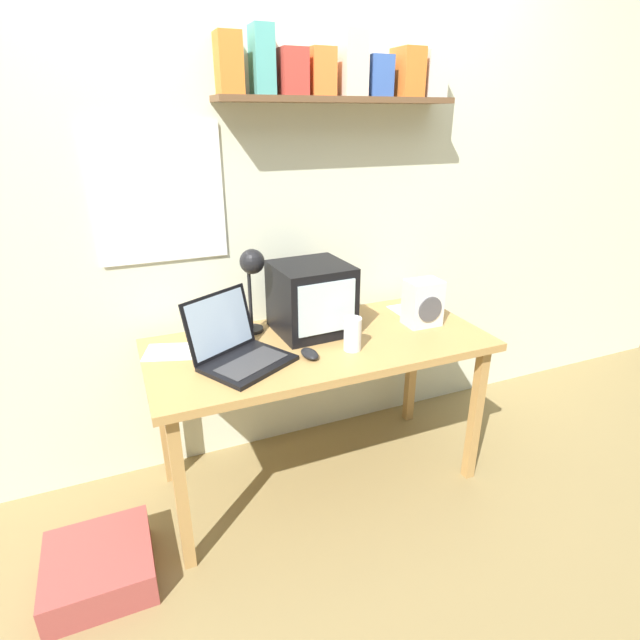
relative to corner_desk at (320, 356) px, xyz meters
name	(u,v)px	position (x,y,z in m)	size (l,w,h in m)	color
ground_plane	(320,476)	(0.00, 0.00, -0.66)	(12.00, 12.00, 0.00)	olive
back_wall	(285,189)	(0.00, 0.43, 0.66)	(5.60, 0.24, 2.60)	beige
corner_desk	(320,356)	(0.00, 0.00, 0.00)	(1.46, 0.67, 0.73)	#B18549
crt_monitor	(311,298)	(0.01, 0.13, 0.22)	(0.33, 0.33, 0.31)	black
laptop	(236,346)	(-0.38, -0.04, 0.13)	(0.43, 0.43, 0.26)	black
desk_lamp	(252,272)	(-0.24, 0.17, 0.36)	(0.11, 0.17, 0.39)	black
juice_glass	(353,335)	(0.09, -0.13, 0.13)	(0.07, 0.07, 0.14)	white
space_heater	(423,303)	(0.51, -0.01, 0.17)	(0.16, 0.13, 0.21)	silver
computer_mouse	(310,354)	(-0.10, -0.12, 0.08)	(0.07, 0.11, 0.03)	black
printed_handout	(173,352)	(-0.60, 0.14, 0.07)	(0.26, 0.22, 0.00)	white
loose_paper_near_monitor	(412,308)	(0.58, 0.18, 0.07)	(0.21, 0.15, 0.00)	white
floor_cushion	(100,567)	(-0.99, -0.22, -0.59)	(0.38, 0.38, 0.14)	#9E443F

